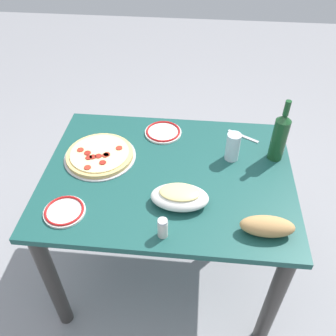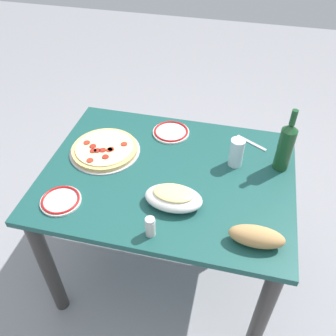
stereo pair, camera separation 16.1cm
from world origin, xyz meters
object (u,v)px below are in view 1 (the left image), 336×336
Objects in this scene: pepperoni_pizza at (100,155)px; dining_table at (168,194)px; side_plate_far at (163,132)px; wine_bottle at (280,136)px; spice_shaker at (163,228)px; baked_pasta_dish at (180,196)px; water_glass at (233,147)px; side_plate_near at (64,211)px; bread_loaf at (267,226)px.

dining_table is at bearing -12.94° from pepperoni_pizza.
pepperoni_pizza reaches higher than side_plate_far.
wine_bottle is (0.82, 0.08, 0.11)m from pepperoni_pizza.
baked_pasta_dish is at bearing 73.20° from spice_shaker.
baked_pasta_dish is 0.55m from wine_bottle.
side_plate_far is at bearing 96.08° from spice_shaker.
water_glass is at bearing -25.34° from side_plate_far.
side_plate_near is (-0.68, -0.41, -0.06)m from water_glass.
spice_shaker is (0.01, -0.35, 0.18)m from dining_table.
water_glass reaches higher than side_plate_near.
water_glass is at bearing -172.69° from wine_bottle.
dining_table is 0.26m from baked_pasta_dish.
wine_bottle is at bearing 46.56° from spice_shaker.
side_plate_near is 0.66m from side_plate_far.
bread_loaf is (0.74, -0.37, 0.03)m from pepperoni_pizza.
spice_shaker is at bearing -83.92° from side_plate_far.
pepperoni_pizza is at bearing 153.10° from bread_loaf.
pepperoni_pizza is 0.36m from side_plate_near.
water_glass reaches higher than spice_shaker.
pepperoni_pizza is at bearing 129.26° from spice_shaker.
bread_loaf reaches higher than dining_table.
spice_shaker is (-0.39, -0.05, 0.00)m from bread_loaf.
water_glass is at bearing 5.13° from pepperoni_pizza.
wine_bottle is (0.43, 0.34, 0.09)m from baked_pasta_dish.
pepperoni_pizza is 2.45× the size of water_glass.
wine_bottle is 0.70m from spice_shaker.
spice_shaker reaches higher than side_plate_near.
bread_loaf reaches higher than side_plate_far.
water_glass reaches higher than pepperoni_pizza.
wine_bottle is at bearing -13.93° from side_plate_far.
baked_pasta_dish is 0.77× the size of wine_bottle.
spice_shaker is (-0.27, -0.48, -0.03)m from water_glass.
dining_table is 12.95× the size of spice_shaker.
baked_pasta_dish reaches higher than dining_table.
side_plate_far is at bearing 166.07° from wine_bottle.
wine_bottle reaches higher than pepperoni_pizza.
pepperoni_pizza reaches higher than dining_table.
dining_table is 0.58m from wine_bottle.
bread_loaf is at bearing -100.74° from wine_bottle.
side_plate_near is at bearing -100.00° from pepperoni_pizza.
water_glass is at bearing 30.83° from side_plate_near.
spice_shaker reaches higher than bread_loaf.
side_plate_near is 0.90× the size of side_plate_far.
baked_pasta_dish is at bearing 12.00° from side_plate_near.
spice_shaker is at bearing -50.74° from pepperoni_pizza.
side_plate_far reaches higher than dining_table.
bread_loaf is at bearing -74.61° from water_glass.
baked_pasta_dish reaches higher than pepperoni_pizza.
pepperoni_pizza is at bearing 147.45° from baked_pasta_dish.
pepperoni_pizza is at bearing -174.33° from wine_bottle.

